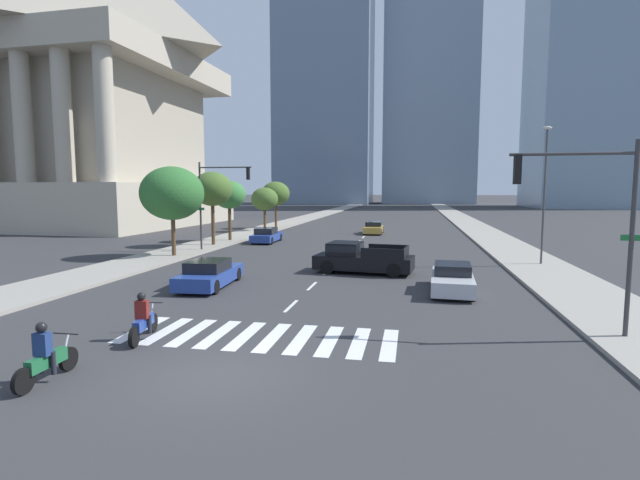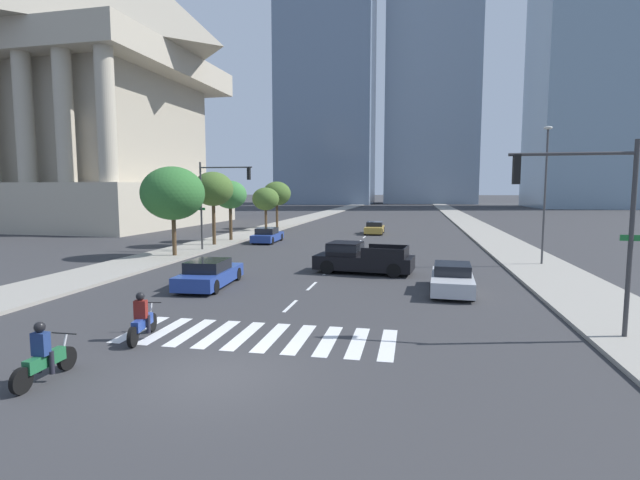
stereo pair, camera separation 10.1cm
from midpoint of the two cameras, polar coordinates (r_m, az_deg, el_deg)
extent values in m
plane|color=#333335|center=(12.55, -12.08, -15.50)|extent=(800.00, 800.00, 0.00)
cube|color=gray|center=(41.58, 21.23, -0.59)|extent=(4.00, 260.00, 0.15)
cube|color=gray|center=(44.21, -10.98, 0.08)|extent=(4.00, 260.00, 0.15)
cube|color=silver|center=(17.08, -20.42, -9.89)|extent=(0.45, 2.99, 0.01)
cube|color=silver|center=(16.64, -17.74, -10.22)|extent=(0.45, 2.99, 0.01)
cube|color=silver|center=(16.23, -14.91, -10.54)|extent=(0.45, 2.99, 0.01)
cube|color=silver|center=(15.87, -11.94, -10.86)|extent=(0.45, 2.99, 0.01)
cube|color=silver|center=(15.55, -8.83, -11.15)|extent=(0.45, 2.99, 0.01)
cube|color=silver|center=(15.27, -5.59, -11.43)|extent=(0.45, 2.99, 0.01)
cube|color=silver|center=(15.05, -2.24, -11.67)|extent=(0.45, 2.99, 0.01)
cube|color=silver|center=(14.87, 1.21, -11.88)|extent=(0.45, 2.99, 0.01)
cube|color=silver|center=(14.75, 4.73, -12.06)|extent=(0.45, 2.99, 0.01)
cube|color=silver|center=(14.68, 8.30, -12.19)|extent=(0.45, 2.99, 0.01)
cube|color=silver|center=(19.10, -3.39, -7.84)|extent=(0.14, 2.00, 0.01)
cube|color=silver|center=(22.90, -0.85, -5.49)|extent=(0.14, 2.00, 0.01)
cube|color=silver|center=(26.75, 0.95, -3.81)|extent=(0.14, 2.00, 0.01)
cube|color=silver|center=(30.65, 2.28, -2.56)|extent=(0.14, 2.00, 0.01)
cube|color=silver|center=(34.56, 3.32, -1.58)|extent=(0.14, 2.00, 0.01)
cube|color=silver|center=(38.50, 4.14, -0.81)|extent=(0.14, 2.00, 0.01)
cube|color=silver|center=(42.45, 4.81, -0.17)|extent=(0.14, 2.00, 0.01)
cube|color=silver|center=(46.40, 5.37, 0.35)|extent=(0.14, 2.00, 0.01)
cube|color=silver|center=(50.36, 5.84, 0.79)|extent=(0.14, 2.00, 0.01)
cube|color=silver|center=(54.33, 6.24, 1.17)|extent=(0.14, 2.00, 0.01)
cube|color=silver|center=(58.31, 6.58, 1.49)|extent=(0.14, 2.00, 0.01)
cube|color=silver|center=(62.28, 6.88, 1.78)|extent=(0.14, 2.00, 0.01)
cube|color=silver|center=(66.26, 7.15, 2.03)|extent=(0.14, 2.00, 0.01)
cylinder|color=black|center=(16.60, -19.22, -9.25)|extent=(0.23, 0.61, 0.60)
cylinder|color=black|center=(15.20, -21.23, -10.73)|extent=(0.23, 0.61, 0.60)
cube|color=navy|center=(15.84, -20.21, -9.19)|extent=(0.45, 1.26, 0.32)
cylinder|color=#B2B2B7|center=(16.43, -19.38, -8.33)|extent=(0.12, 0.32, 0.67)
cylinder|color=black|center=(16.39, -19.36, -7.03)|extent=(0.69, 0.17, 0.04)
cube|color=maroon|center=(15.64, -20.40, -7.75)|extent=(0.40, 0.30, 0.55)
sphere|color=black|center=(15.55, -20.45, -6.30)|extent=(0.26, 0.26, 0.26)
cylinder|color=black|center=(15.91, -20.82, -9.33)|extent=(0.14, 0.14, 0.55)
cylinder|color=black|center=(15.79, -19.58, -9.41)|extent=(0.14, 0.14, 0.55)
cylinder|color=black|center=(14.08, -27.73, -12.37)|extent=(0.13, 0.60, 0.60)
cylinder|color=black|center=(13.03, -31.84, -14.08)|extent=(0.13, 0.60, 0.60)
cube|color=#1E6038|center=(13.47, -29.75, -12.31)|extent=(0.24, 1.18, 0.32)
cylinder|color=#B2B2B7|center=(13.91, -28.05, -11.31)|extent=(0.06, 0.32, 0.67)
cylinder|color=black|center=(13.85, -28.00, -9.79)|extent=(0.70, 0.05, 0.04)
cube|color=navy|center=(13.28, -30.13, -10.64)|extent=(0.36, 0.24, 0.55)
sphere|color=black|center=(13.17, -30.22, -8.95)|extent=(0.26, 0.26, 0.26)
cylinder|color=black|center=(13.60, -30.33, -12.40)|extent=(0.12, 0.12, 0.55)
cylinder|color=black|center=(13.38, -29.13, -12.64)|extent=(0.12, 0.12, 0.55)
cube|color=black|center=(26.43, 5.36, -2.66)|extent=(5.54, 2.71, 0.75)
cube|color=black|center=(26.58, 3.13, -1.02)|extent=(1.92, 2.11, 0.70)
cube|color=black|center=(26.57, 3.13, -0.84)|extent=(1.95, 2.15, 0.39)
cube|color=black|center=(25.13, 7.48, -1.64)|extent=(2.23, 0.35, 0.55)
cube|color=black|center=(27.09, 8.26, -1.10)|extent=(2.23, 0.35, 0.55)
cube|color=black|center=(25.94, 10.32, -1.45)|extent=(0.32, 2.00, 0.55)
cylinder|color=black|center=(26.03, 1.00, -3.25)|extent=(0.79, 0.35, 0.76)
cylinder|color=black|center=(27.81, 2.14, -2.65)|extent=(0.79, 0.35, 0.76)
cylinder|color=black|center=(25.22, 8.91, -3.62)|extent=(0.79, 0.35, 0.76)
cylinder|color=black|center=(27.05, 9.55, -2.98)|extent=(0.79, 0.35, 0.76)
cube|color=navy|center=(41.88, -6.19, 0.36)|extent=(1.93, 4.68, 0.61)
cube|color=black|center=(41.61, -6.28, 1.10)|extent=(1.64, 2.13, 0.52)
cylinder|color=black|center=(43.62, -6.65, 0.39)|extent=(0.24, 0.65, 0.64)
cylinder|color=black|center=(43.21, -4.60, 0.36)|extent=(0.24, 0.65, 0.64)
cylinder|color=black|center=(40.62, -7.87, -0.04)|extent=(0.24, 0.65, 0.64)
cylinder|color=black|center=(40.18, -5.68, -0.08)|extent=(0.24, 0.65, 0.64)
cube|color=navy|center=(23.35, -12.85, -4.25)|extent=(2.12, 4.90, 0.62)
cube|color=black|center=(23.04, -13.09, -2.97)|extent=(1.74, 2.25, 0.50)
cylinder|color=black|center=(25.17, -13.31, -3.87)|extent=(0.26, 0.65, 0.64)
cylinder|color=black|center=(24.63, -9.70, -4.01)|extent=(0.26, 0.65, 0.64)
cylinder|color=black|center=(22.21, -16.34, -5.27)|extent=(0.26, 0.65, 0.64)
cylinder|color=black|center=(21.60, -12.30, -5.48)|extent=(0.26, 0.65, 0.64)
cube|color=#B7BABF|center=(22.29, 15.58, -4.79)|extent=(2.04, 4.60, 0.64)
cube|color=black|center=(22.42, 15.61, -3.30)|extent=(1.68, 2.11, 0.46)
cylinder|color=black|center=(20.85, 17.87, -6.04)|extent=(0.26, 0.65, 0.64)
cylinder|color=black|center=(20.82, 13.42, -5.94)|extent=(0.26, 0.65, 0.64)
cylinder|color=black|center=(23.85, 17.44, -4.53)|extent=(0.26, 0.65, 0.64)
cylinder|color=black|center=(23.82, 13.57, -4.43)|extent=(0.26, 0.65, 0.64)
cube|color=#B28E38|center=(49.91, 6.57, 1.27)|extent=(1.85, 4.34, 0.61)
cube|color=black|center=(50.09, 6.59, 1.91)|extent=(1.61, 1.96, 0.47)
cylinder|color=black|center=(48.41, 7.40, 0.94)|extent=(0.23, 0.64, 0.64)
cylinder|color=black|center=(48.53, 5.47, 0.97)|extent=(0.23, 0.64, 0.64)
cylinder|color=black|center=(51.33, 7.60, 1.22)|extent=(0.23, 0.64, 0.64)
cylinder|color=black|center=(51.45, 5.77, 1.26)|extent=(0.23, 0.64, 0.64)
cylinder|color=#333335|center=(16.96, 33.21, 0.03)|extent=(0.14, 0.14, 5.89)
cylinder|color=#333335|center=(16.35, 27.89, 9.06)|extent=(3.54, 0.10, 0.10)
cube|color=black|center=(15.96, 22.53, 7.77)|extent=(0.20, 0.28, 0.90)
sphere|color=red|center=(15.98, 22.57, 8.84)|extent=(0.18, 0.18, 0.18)
sphere|color=orange|center=(15.96, 22.53, 7.77)|extent=(0.18, 0.18, 0.18)
sphere|color=green|center=(15.95, 22.49, 6.69)|extent=(0.18, 0.18, 0.18)
cube|color=#19662D|center=(16.96, 33.22, 0.21)|extent=(0.60, 0.04, 0.18)
cylinder|color=#333335|center=(36.48, -13.89, 3.95)|extent=(0.14, 0.14, 6.42)
cylinder|color=#333335|center=(35.70, -11.07, 8.49)|extent=(3.99, 0.10, 0.10)
cube|color=black|center=(35.06, -8.40, 7.84)|extent=(0.20, 0.28, 0.90)
sphere|color=red|center=(35.07, -8.41, 8.33)|extent=(0.18, 0.18, 0.18)
sphere|color=orange|center=(35.06, -8.40, 7.84)|extent=(0.18, 0.18, 0.18)
sphere|color=green|center=(35.05, -8.39, 7.35)|extent=(0.18, 0.18, 0.18)
cube|color=#19662D|center=(36.49, -13.88, 3.62)|extent=(0.60, 0.04, 0.18)
cylinder|color=#3F3F42|center=(31.33, 25.29, 4.58)|extent=(0.12, 0.12, 7.90)
ellipsoid|color=beige|center=(31.53, 25.63, 11.95)|extent=(0.50, 0.24, 0.20)
cylinder|color=#4C3823|center=(33.72, -16.90, 0.36)|extent=(0.28, 0.28, 2.50)
ellipsoid|color=#2D662D|center=(33.57, -17.05, 5.34)|extent=(4.20, 4.20, 3.57)
cylinder|color=#4C3823|center=(39.55, -12.45, 1.79)|extent=(0.28, 0.28, 3.19)
ellipsoid|color=#426028|center=(39.45, -12.55, 5.97)|extent=(3.22, 3.22, 2.73)
cylinder|color=#4C3823|center=(42.87, -10.52, 1.90)|extent=(0.28, 0.28, 2.82)
ellipsoid|color=#387538|center=(42.77, -10.59, 5.33)|extent=(2.89, 2.89, 2.45)
cylinder|color=#4C3823|center=(52.43, -6.41, 2.39)|extent=(0.28, 0.28, 2.25)
ellipsoid|color=#426028|center=(52.33, -6.44, 4.89)|extent=(2.90, 2.90, 2.47)
cylinder|color=#4C3823|center=(56.51, -5.09, 2.86)|extent=(0.28, 0.28, 2.65)
ellipsoid|color=#426028|center=(56.43, -5.12, 5.54)|extent=(3.28, 3.28, 2.79)
cube|color=#B2A893|center=(69.09, -25.44, 3.85)|extent=(28.69, 28.69, 5.29)
cube|color=#A49A88|center=(69.44, -25.79, 11.41)|extent=(22.37, 22.37, 12.99)
cylinder|color=#B2A893|center=(58.60, -31.70, 12.22)|extent=(1.80, 1.80, 12.99)
cylinder|color=#B2A893|center=(55.41, -28.10, 12.81)|extent=(1.80, 1.80, 12.99)
cylinder|color=#B2A893|center=(52.46, -24.07, 13.42)|extent=(1.80, 1.80, 12.99)
cube|color=#B2A893|center=(70.71, -26.10, 17.85)|extent=(28.69, 28.69, 3.00)
cube|color=slate|center=(159.81, 0.80, 21.64)|extent=(29.28, 20.28, 95.15)
cube|color=#8C9EB2|center=(174.01, 13.41, 25.32)|extent=(29.04, 20.72, 124.97)
camera|label=1|loc=(0.05, -89.88, 0.01)|focal=26.87mm
camera|label=2|loc=(0.05, 90.12, -0.01)|focal=26.87mm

